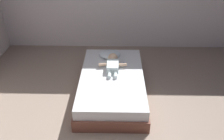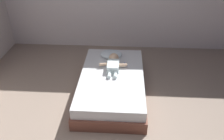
{
  "view_description": "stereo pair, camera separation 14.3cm",
  "coord_description": "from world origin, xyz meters",
  "views": [
    {
      "loc": [
        -0.23,
        -2.47,
        2.69
      ],
      "look_at": [
        -0.3,
        1.04,
        0.48
      ],
      "focal_mm": 37.92,
      "sensor_mm": 36.0,
      "label": 1
    },
    {
      "loc": [
        -0.09,
        -2.46,
        2.69
      ],
      "look_at": [
        -0.3,
        1.04,
        0.48
      ],
      "focal_mm": 37.92,
      "sensor_mm": 36.0,
      "label": 2
    }
  ],
  "objects": [
    {
      "name": "toothbrush",
      "position": [
        -0.07,
        1.41,
        0.39
      ],
      "size": [
        0.05,
        0.15,
        0.02
      ],
      "color": "blue",
      "rests_on": "bed"
    },
    {
      "name": "bed",
      "position": [
        -0.3,
        1.04,
        0.19
      ],
      "size": [
        1.16,
        2.03,
        0.38
      ],
      "color": "brown",
      "rests_on": "ground_plane"
    },
    {
      "name": "ground_plane",
      "position": [
        0.0,
        0.0,
        0.0
      ],
      "size": [
        8.0,
        8.0,
        0.0
      ],
      "primitive_type": "plane",
      "color": "gray"
    },
    {
      "name": "pillow",
      "position": [
        -0.35,
        1.69,
        0.44
      ],
      "size": [
        0.43,
        0.35,
        0.12
      ],
      "color": "silver",
      "rests_on": "bed"
    },
    {
      "name": "baby",
      "position": [
        -0.29,
        1.31,
        0.46
      ],
      "size": [
        0.52,
        0.67,
        0.19
      ],
      "color": "white",
      "rests_on": "bed"
    }
  ]
}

